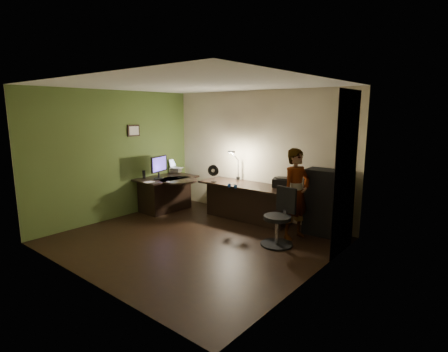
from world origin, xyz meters
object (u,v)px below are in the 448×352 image
Objects in this scene: desk_right at (246,202)px; cabinet at (328,203)px; monitor at (159,170)px; person at (296,194)px; desk_left at (166,194)px; office_chair at (277,217)px.

cabinet is at bearing 5.43° from desk_right.
person is (3.13, 0.52, -0.16)m from monitor.
desk_left is at bearing -164.34° from desk_right.
person is at bearing -132.17° from cabinet.
monitor is 0.56× the size of office_chair.
desk_right is 3.69× the size of monitor.
desk_right is at bearing 8.50° from monitor.
desk_left is 0.66× the size of desk_right.
office_chair is (-0.45, -1.02, -0.12)m from cabinet.
office_chair reaches higher than desk_right.
desk_right is 1.67× the size of cabinet.
monitor reaches higher than office_chair.
cabinet is at bearing -22.29° from person.
desk_left is 3.20m from person.
person is at bearing -14.04° from desk_right.
desk_right is (1.85, 0.58, -0.00)m from desk_left.
desk_left is 0.83× the size of person.
desk_left is at bearing -171.07° from cabinet.
office_chair is at bearing -169.94° from person.
desk_left is 1.36× the size of office_chair.
monitor is at bearing -170.58° from office_chair.
cabinet is at bearing 0.80° from monitor.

